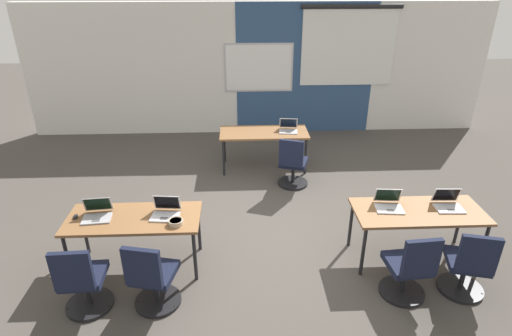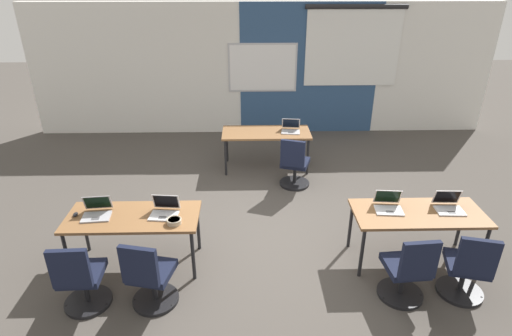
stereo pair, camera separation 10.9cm
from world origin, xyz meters
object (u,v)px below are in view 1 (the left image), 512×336
object	(u,v)px
desk_near_left	(134,221)
chair_near_right_inner	(409,271)
desk_near_right	(418,214)
chair_far_right	(293,166)
laptop_near_left_end	(97,214)
laptop_near_left_inner	(166,212)
chair_near_left_end	(83,284)
laptop_far_right	(288,129)
chair_near_right_end	(468,268)
laptop_near_right_end	(448,204)
laptop_near_right_inner	(389,204)
mouse_near_left_end	(75,217)
snack_bowl	(176,222)
desk_far_center	(264,135)
chair_near_left_inner	(152,280)

from	to	relation	value
desk_near_left	chair_near_right_inner	world-z (taller)	chair_near_right_inner
desk_near_right	chair_far_right	size ratio (longest dim) A/B	1.74
laptop_near_left_end	chair_near_right_inner	distance (m)	3.68
laptop_near_left_inner	laptop_near_left_end	distance (m)	0.82
chair_near_left_end	laptop_far_right	world-z (taller)	laptop_far_right
desk_near_right	laptop_near_left_inner	bearing A→B (deg)	179.51
desk_near_right	chair_near_right_end	xyz separation A→B (m)	(0.34, -0.69, -0.28)
desk_near_right	laptop_near_right_end	distance (m)	0.41
chair_far_right	laptop_near_right_inner	size ratio (longest dim) A/B	2.58
mouse_near_left_end	snack_bowl	xyz separation A→B (m)	(1.22, -0.20, 0.02)
laptop_near_right_inner	desk_near_left	bearing A→B (deg)	-173.12
chair_far_right	laptop_near_right_inner	distance (m)	2.20
chair_near_right_end	snack_bowl	bearing A→B (deg)	5.63
desk_far_center	chair_near_right_inner	bearing A→B (deg)	-68.17
chair_near_left_end	laptop_near_left_end	bearing A→B (deg)	-91.26
mouse_near_left_end	desk_far_center	bearing A→B (deg)	48.76
laptop_near_right_end	chair_far_right	world-z (taller)	laptop_near_right_end
desk_near_right	snack_bowl	bearing A→B (deg)	-176.56
desk_far_center	laptop_near_right_end	xyz separation A→B (m)	(2.14, -2.74, 0.11)
chair_near_left_inner	chair_near_right_inner	bearing A→B (deg)	-166.96
laptop_near_right_inner	laptop_near_left_end	bearing A→B (deg)	-173.68
desk_near_right	chair_near_left_inner	xyz separation A→B (m)	(-3.18, -0.74, -0.28)
laptop_near_left_inner	mouse_near_left_end	bearing A→B (deg)	-173.65
chair_near_left_end	mouse_near_left_end	bearing A→B (deg)	-72.86
chair_near_right_end	laptop_near_right_inner	size ratio (longest dim) A/B	2.58
chair_near_right_end	laptop_far_right	xyz separation A→B (m)	(-1.64, 3.50, 0.39)
chair_far_right	laptop_near_left_end	bearing A→B (deg)	55.94
snack_bowl	desk_far_center	bearing A→B (deg)	67.76
laptop_far_right	snack_bowl	distance (m)	3.42
laptop_near_left_inner	laptop_near_left_end	bearing A→B (deg)	-173.85
chair_near_left_inner	snack_bowl	world-z (taller)	chair_near_left_inner
desk_far_center	laptop_near_left_end	world-z (taller)	laptop_near_left_end
chair_near_right_inner	snack_bowl	xyz separation A→B (m)	(-2.63, 0.54, 0.38)
laptop_near_left_inner	chair_far_right	distance (m)	2.73
laptop_near_right_end	mouse_near_left_end	xyz separation A→B (m)	(-4.57, -0.04, -0.03)
laptop_near_right_end	snack_bowl	distance (m)	3.36
chair_far_right	chair_near_right_inner	distance (m)	2.91
laptop_far_right	snack_bowl	size ratio (longest dim) A/B	2.05
laptop_near_left_end	mouse_near_left_end	distance (m)	0.26
laptop_near_right_inner	chair_near_right_inner	bearing A→B (deg)	-83.54
laptop_near_left_inner	chair_near_left_end	size ratio (longest dim) A/B	0.39
laptop_near_right_inner	chair_near_right_inner	xyz separation A→B (m)	(0.02, -0.80, -0.39)
chair_near_left_inner	laptop_near_right_inner	distance (m)	2.96
chair_near_left_inner	laptop_far_right	size ratio (longest dim) A/B	2.52
desk_far_center	chair_near_right_end	size ratio (longest dim) A/B	1.74
laptop_near_right_end	laptop_far_right	world-z (taller)	laptop_near_right_end
chair_near_left_inner	chair_near_right_inner	size ratio (longest dim) A/B	1.00
laptop_far_right	laptop_near_right_inner	xyz separation A→B (m)	(0.94, -2.73, 0.00)
chair_near_left_end	chair_near_right_inner	distance (m)	3.57
chair_near_right_end	desk_near_right	bearing A→B (deg)	-49.31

